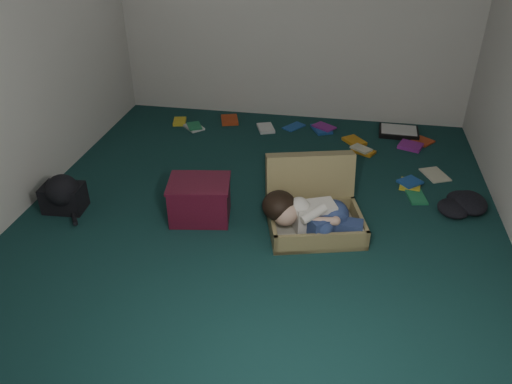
% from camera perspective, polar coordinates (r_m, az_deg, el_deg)
% --- Properties ---
extents(floor, '(4.50, 4.50, 0.00)m').
position_cam_1_polar(floor, '(4.19, 0.36, -3.03)').
color(floor, '#123433').
rests_on(floor, ground).
extents(wall_back, '(4.50, 0.00, 4.50)m').
position_cam_1_polar(wall_back, '(5.79, 4.50, 20.66)').
color(wall_back, silver).
rests_on(wall_back, ground).
extents(wall_front, '(4.50, 0.00, 4.50)m').
position_cam_1_polar(wall_front, '(1.68, -12.92, -9.10)').
color(wall_front, silver).
rests_on(wall_front, ground).
extents(wall_left, '(0.00, 4.50, 4.50)m').
position_cam_1_polar(wall_left, '(4.41, -27.00, 14.07)').
color(wall_left, silver).
rests_on(wall_left, ground).
extents(suitcase, '(0.89, 0.87, 0.54)m').
position_cam_1_polar(suitcase, '(4.08, 6.53, -1.63)').
color(suitcase, olive).
rests_on(suitcase, floor).
extents(person, '(0.81, 0.41, 0.33)m').
position_cam_1_polar(person, '(3.90, 6.31, -2.60)').
color(person, silver).
rests_on(person, suitcase).
extents(maroon_bin, '(0.55, 0.47, 0.34)m').
position_cam_1_polar(maroon_bin, '(4.14, -6.43, -0.89)').
color(maroon_bin, '#4F1021').
rests_on(maroon_bin, floor).
extents(backpack, '(0.44, 0.36, 0.25)m').
position_cam_1_polar(backpack, '(4.55, -21.13, -0.51)').
color(backpack, black).
rests_on(backpack, floor).
extents(clothing_pile, '(0.45, 0.38, 0.13)m').
position_cam_1_polar(clothing_pile, '(4.62, 22.62, -1.16)').
color(clothing_pile, black).
rests_on(clothing_pile, floor).
extents(paper_tray, '(0.44, 0.34, 0.06)m').
position_cam_1_polar(paper_tray, '(5.87, 15.98, 6.64)').
color(paper_tray, black).
rests_on(paper_tray, floor).
extents(book_scatter, '(3.03, 1.63, 0.02)m').
position_cam_1_polar(book_scatter, '(5.49, 8.42, 5.61)').
color(book_scatter, yellow).
rests_on(book_scatter, floor).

